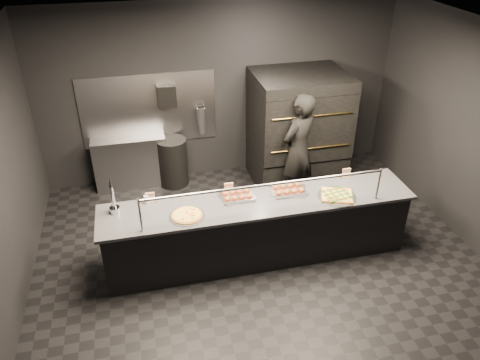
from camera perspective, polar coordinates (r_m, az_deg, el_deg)
The scene contains 15 objects.
room at distance 5.79m, azimuth 2.05°, elevation 2.44°, with size 6.04×6.00×3.00m.
service_counter at distance 6.32m, azimuth 2.20°, elevation -6.00°, with size 4.10×0.78×1.37m.
pizza_oven at distance 7.95m, azimuth 7.06°, elevation 6.26°, with size 1.50×1.23×1.91m.
prep_shelf at distance 8.12m, azimuth -13.18°, elevation 2.13°, with size 1.20×0.35×0.90m, color #99999E.
towel_dispenser at distance 7.75m, azimuth -8.95°, elevation 10.13°, with size 0.30×0.20×0.35m, color black.
fire_extinguisher at distance 7.99m, azimuth -4.72°, elevation 7.28°, with size 0.14×0.14×0.51m.
beer_tap at distance 5.96m, azimuth -15.14°, elevation -2.69°, with size 0.13×0.18×0.50m.
round_pizza at distance 5.79m, azimuth -6.48°, elevation -4.33°, with size 0.44×0.44×0.03m.
slider_tray_a at distance 6.11m, azimuth -0.36°, elevation -1.89°, with size 0.50×0.42×0.07m.
slider_tray_b at distance 6.26m, azimuth 5.91°, elevation -1.13°, with size 0.54×0.46×0.07m.
square_pizza at distance 6.25m, azimuth 11.71°, elevation -1.87°, with size 0.51×0.51×0.05m.
condiment_jar at distance 6.09m, azimuth -10.99°, elevation -2.32°, with size 0.17×0.07×0.11m.
tent_cards at distance 6.21m, azimuth 0.57°, elevation -0.72°, with size 2.82×0.04×0.15m.
trash_bin at distance 8.06m, azimuth -8.18°, elevation 2.18°, with size 0.50×0.50×0.84m, color black.
worker at distance 7.34m, azimuth 7.08°, elevation 3.65°, with size 0.67×0.44×1.84m, color black.
Camera 1 is at (-1.40, -4.85, 4.26)m, focal length 35.00 mm.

